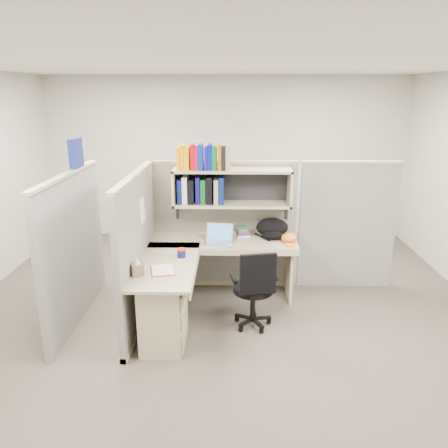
{
  "coord_description": "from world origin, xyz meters",
  "views": [
    {
      "loc": [
        0.1,
        -4.38,
        2.42
      ],
      "look_at": [
        0.01,
        0.25,
        1.02
      ],
      "focal_mm": 35.0,
      "sensor_mm": 36.0,
      "label": 1
    }
  ],
  "objects_px": {
    "snack_canister": "(181,253)",
    "task_chair": "(254,300)",
    "backpack": "(273,229)",
    "laptop": "(218,235)",
    "desk": "(182,293)"
  },
  "relations": [
    {
      "from": "laptop",
      "to": "task_chair",
      "type": "relative_size",
      "value": 0.35
    },
    {
      "from": "backpack",
      "to": "task_chair",
      "type": "distance_m",
      "value": 1.03
    },
    {
      "from": "desk",
      "to": "snack_canister",
      "type": "xyz_separation_m",
      "value": [
        -0.03,
        0.27,
        0.34
      ]
    },
    {
      "from": "desk",
      "to": "snack_canister",
      "type": "bearing_deg",
      "value": 96.14
    },
    {
      "from": "task_chair",
      "to": "snack_canister",
      "type": "bearing_deg",
      "value": 166.63
    },
    {
      "from": "desk",
      "to": "task_chair",
      "type": "bearing_deg",
      "value": 6.77
    },
    {
      "from": "laptop",
      "to": "snack_canister",
      "type": "height_order",
      "value": "laptop"
    },
    {
      "from": "desk",
      "to": "snack_canister",
      "type": "distance_m",
      "value": 0.44
    },
    {
      "from": "laptop",
      "to": "backpack",
      "type": "distance_m",
      "value": 0.69
    },
    {
      "from": "desk",
      "to": "backpack",
      "type": "relative_size",
      "value": 4.46
    },
    {
      "from": "snack_canister",
      "to": "task_chair",
      "type": "relative_size",
      "value": 0.11
    },
    {
      "from": "laptop",
      "to": "snack_canister",
      "type": "distance_m",
      "value": 0.58
    },
    {
      "from": "desk",
      "to": "backpack",
      "type": "xyz_separation_m",
      "value": [
        1.0,
        0.94,
        0.41
      ]
    },
    {
      "from": "backpack",
      "to": "snack_canister",
      "type": "xyz_separation_m",
      "value": [
        -1.03,
        -0.67,
        -0.07
      ]
    },
    {
      "from": "task_chair",
      "to": "backpack",
      "type": "bearing_deg",
      "value": 73.21
    }
  ]
}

